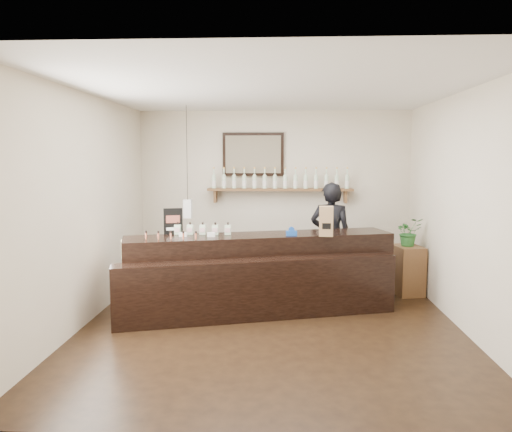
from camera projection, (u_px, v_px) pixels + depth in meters
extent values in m
plane|color=black|center=(271.00, 324.00, 6.07)|extent=(5.00, 5.00, 0.00)
plane|color=beige|center=(274.00, 195.00, 8.39)|extent=(4.50, 0.00, 4.50)
plane|color=beige|center=(264.00, 247.00, 3.43)|extent=(4.50, 0.00, 4.50)
plane|color=beige|center=(85.00, 209.00, 6.03)|extent=(0.00, 5.00, 5.00)
plane|color=beige|center=(464.00, 211.00, 5.80)|extent=(0.00, 5.00, 5.00)
plane|color=white|center=(272.00, 90.00, 5.75)|extent=(5.00, 5.00, 0.00)
cube|color=brown|center=(280.00, 190.00, 8.25)|extent=(2.40, 0.25, 0.04)
cube|color=brown|center=(215.00, 196.00, 8.35)|extent=(0.04, 0.20, 0.20)
cube|color=brown|center=(345.00, 197.00, 8.24)|extent=(0.04, 0.20, 0.20)
cube|color=black|center=(253.00, 154.00, 8.30)|extent=(1.02, 0.04, 0.72)
cube|color=#433C2B|center=(253.00, 154.00, 8.28)|extent=(0.92, 0.01, 0.62)
cube|color=white|center=(188.00, 209.00, 7.58)|extent=(0.12, 0.12, 0.28)
cylinder|color=black|center=(187.00, 153.00, 7.49)|extent=(0.01, 0.01, 1.41)
cylinder|color=silver|center=(214.00, 182.00, 8.29)|extent=(0.07, 0.07, 0.20)
cone|color=silver|center=(214.00, 174.00, 8.28)|extent=(0.07, 0.07, 0.05)
cylinder|color=silver|center=(214.00, 171.00, 8.27)|extent=(0.02, 0.02, 0.07)
cylinder|color=gold|center=(214.00, 168.00, 8.26)|extent=(0.03, 0.03, 0.02)
cylinder|color=white|center=(214.00, 183.00, 8.29)|extent=(0.07, 0.07, 0.09)
cylinder|color=silver|center=(224.00, 182.00, 8.28)|extent=(0.07, 0.07, 0.20)
cone|color=silver|center=(224.00, 174.00, 8.27)|extent=(0.07, 0.07, 0.05)
cylinder|color=silver|center=(224.00, 171.00, 8.26)|extent=(0.02, 0.02, 0.07)
cylinder|color=gold|center=(224.00, 168.00, 8.25)|extent=(0.03, 0.03, 0.02)
cylinder|color=white|center=(224.00, 183.00, 8.28)|extent=(0.07, 0.07, 0.09)
cylinder|color=silver|center=(234.00, 182.00, 8.27)|extent=(0.07, 0.07, 0.20)
cone|color=silver|center=(234.00, 174.00, 8.26)|extent=(0.07, 0.07, 0.05)
cylinder|color=silver|center=(234.00, 171.00, 8.25)|extent=(0.02, 0.02, 0.07)
cylinder|color=gold|center=(234.00, 168.00, 8.25)|extent=(0.03, 0.03, 0.02)
cylinder|color=white|center=(234.00, 183.00, 8.28)|extent=(0.07, 0.07, 0.09)
cylinder|color=silver|center=(244.00, 182.00, 8.26)|extent=(0.07, 0.07, 0.20)
cone|color=silver|center=(244.00, 174.00, 8.25)|extent=(0.07, 0.07, 0.05)
cylinder|color=silver|center=(244.00, 171.00, 8.24)|extent=(0.02, 0.02, 0.07)
cylinder|color=gold|center=(244.00, 168.00, 8.24)|extent=(0.03, 0.03, 0.02)
cylinder|color=white|center=(244.00, 183.00, 8.27)|extent=(0.07, 0.07, 0.09)
cylinder|color=silver|center=(254.00, 182.00, 8.26)|extent=(0.07, 0.07, 0.20)
cone|color=silver|center=(254.00, 174.00, 8.24)|extent=(0.07, 0.07, 0.05)
cylinder|color=silver|center=(254.00, 171.00, 8.23)|extent=(0.02, 0.02, 0.07)
cylinder|color=gold|center=(254.00, 168.00, 8.23)|extent=(0.03, 0.03, 0.02)
cylinder|color=white|center=(254.00, 183.00, 8.26)|extent=(0.07, 0.07, 0.09)
cylinder|color=silver|center=(265.00, 182.00, 8.25)|extent=(0.07, 0.07, 0.20)
cone|color=silver|center=(265.00, 174.00, 8.23)|extent=(0.07, 0.07, 0.05)
cylinder|color=silver|center=(265.00, 171.00, 8.23)|extent=(0.02, 0.02, 0.07)
cylinder|color=gold|center=(265.00, 168.00, 8.22)|extent=(0.03, 0.03, 0.02)
cylinder|color=white|center=(265.00, 183.00, 8.25)|extent=(0.07, 0.07, 0.09)
cylinder|color=silver|center=(275.00, 182.00, 8.24)|extent=(0.07, 0.07, 0.20)
cone|color=silver|center=(275.00, 174.00, 8.23)|extent=(0.07, 0.07, 0.05)
cylinder|color=silver|center=(275.00, 171.00, 8.22)|extent=(0.02, 0.02, 0.07)
cylinder|color=gold|center=(275.00, 168.00, 8.21)|extent=(0.03, 0.03, 0.02)
cylinder|color=white|center=(275.00, 183.00, 8.24)|extent=(0.07, 0.07, 0.09)
cylinder|color=silver|center=(285.00, 182.00, 8.23)|extent=(0.07, 0.07, 0.20)
cone|color=silver|center=(285.00, 175.00, 8.22)|extent=(0.07, 0.07, 0.05)
cylinder|color=silver|center=(285.00, 171.00, 8.21)|extent=(0.02, 0.02, 0.07)
cylinder|color=gold|center=(285.00, 168.00, 8.20)|extent=(0.03, 0.03, 0.02)
cylinder|color=white|center=(285.00, 183.00, 8.23)|extent=(0.07, 0.07, 0.09)
cylinder|color=silver|center=(295.00, 182.00, 8.22)|extent=(0.07, 0.07, 0.20)
cone|color=silver|center=(295.00, 175.00, 8.21)|extent=(0.07, 0.07, 0.05)
cylinder|color=silver|center=(296.00, 171.00, 8.20)|extent=(0.02, 0.02, 0.07)
cylinder|color=gold|center=(296.00, 168.00, 8.20)|extent=(0.03, 0.03, 0.02)
cylinder|color=white|center=(295.00, 183.00, 8.23)|extent=(0.07, 0.07, 0.09)
cylinder|color=silver|center=(306.00, 182.00, 8.21)|extent=(0.07, 0.07, 0.20)
cone|color=silver|center=(306.00, 175.00, 8.20)|extent=(0.07, 0.07, 0.05)
cylinder|color=silver|center=(306.00, 171.00, 8.19)|extent=(0.02, 0.02, 0.07)
cylinder|color=gold|center=(306.00, 168.00, 8.19)|extent=(0.03, 0.03, 0.02)
cylinder|color=white|center=(306.00, 183.00, 8.22)|extent=(0.07, 0.07, 0.09)
cylinder|color=silver|center=(316.00, 182.00, 8.21)|extent=(0.07, 0.07, 0.20)
cone|color=silver|center=(316.00, 175.00, 8.19)|extent=(0.07, 0.07, 0.05)
cylinder|color=silver|center=(316.00, 171.00, 8.18)|extent=(0.02, 0.02, 0.07)
cylinder|color=gold|center=(316.00, 168.00, 8.18)|extent=(0.03, 0.03, 0.02)
cylinder|color=white|center=(316.00, 184.00, 8.21)|extent=(0.07, 0.07, 0.09)
cylinder|color=silver|center=(326.00, 182.00, 8.20)|extent=(0.07, 0.07, 0.20)
cone|color=silver|center=(326.00, 175.00, 8.18)|extent=(0.07, 0.07, 0.05)
cylinder|color=silver|center=(326.00, 171.00, 8.18)|extent=(0.02, 0.02, 0.07)
cylinder|color=gold|center=(327.00, 168.00, 8.17)|extent=(0.03, 0.03, 0.02)
cylinder|color=white|center=(326.00, 184.00, 8.20)|extent=(0.07, 0.07, 0.09)
cylinder|color=silver|center=(337.00, 182.00, 8.19)|extent=(0.07, 0.07, 0.20)
cone|color=silver|center=(337.00, 175.00, 8.17)|extent=(0.07, 0.07, 0.05)
cylinder|color=silver|center=(337.00, 171.00, 8.17)|extent=(0.02, 0.02, 0.07)
cylinder|color=gold|center=(337.00, 168.00, 8.16)|extent=(0.03, 0.03, 0.02)
cylinder|color=white|center=(337.00, 184.00, 8.19)|extent=(0.07, 0.07, 0.09)
cylinder|color=silver|center=(347.00, 182.00, 8.18)|extent=(0.07, 0.07, 0.20)
cone|color=silver|center=(347.00, 175.00, 8.17)|extent=(0.07, 0.07, 0.05)
cylinder|color=silver|center=(347.00, 171.00, 8.16)|extent=(0.02, 0.02, 0.07)
cylinder|color=gold|center=(347.00, 168.00, 8.15)|extent=(0.03, 0.03, 0.02)
cylinder|color=white|center=(347.00, 184.00, 8.18)|extent=(0.07, 0.07, 0.09)
cube|color=black|center=(260.00, 271.00, 6.72)|extent=(3.62, 1.58, 1.00)
cube|color=black|center=(259.00, 289.00, 6.26)|extent=(3.53, 1.28, 0.76)
cube|color=white|center=(183.00, 235.00, 6.48)|extent=(0.10, 0.04, 0.05)
cube|color=white|center=(211.00, 235.00, 6.46)|extent=(0.10, 0.04, 0.05)
cube|color=#ECDF90|center=(127.00, 253.00, 6.29)|extent=(0.12, 0.12, 0.12)
cube|color=#ECDF90|center=(127.00, 244.00, 6.28)|extent=(0.12, 0.12, 0.12)
cube|color=silver|center=(178.00, 229.00, 6.66)|extent=(0.08, 0.08, 0.13)
cube|color=#D6A6A7|center=(177.00, 230.00, 6.61)|extent=(0.07, 0.00, 0.06)
cylinder|color=black|center=(178.00, 223.00, 6.65)|extent=(0.02, 0.02, 0.03)
cube|color=silver|center=(190.00, 229.00, 6.65)|extent=(0.08, 0.08, 0.13)
cube|color=#D6A6A7|center=(190.00, 230.00, 6.60)|extent=(0.07, 0.00, 0.06)
cylinder|color=black|center=(190.00, 223.00, 6.64)|extent=(0.02, 0.02, 0.03)
cube|color=silver|center=(203.00, 230.00, 6.64)|extent=(0.08, 0.08, 0.13)
cube|color=#D6A6A7|center=(202.00, 230.00, 6.59)|extent=(0.07, 0.00, 0.06)
cylinder|color=black|center=(203.00, 223.00, 6.63)|extent=(0.02, 0.02, 0.03)
cube|color=silver|center=(215.00, 230.00, 6.63)|extent=(0.08, 0.08, 0.13)
cube|color=#D6A6A7|center=(215.00, 230.00, 6.58)|extent=(0.07, 0.00, 0.06)
cylinder|color=black|center=(215.00, 223.00, 6.62)|extent=(0.02, 0.02, 0.03)
cube|color=silver|center=(228.00, 230.00, 6.62)|extent=(0.08, 0.08, 0.13)
cube|color=#D6A6A7|center=(228.00, 230.00, 6.58)|extent=(0.07, 0.00, 0.06)
cylinder|color=black|center=(228.00, 224.00, 6.61)|extent=(0.02, 0.02, 0.03)
cylinder|color=#B85C3E|center=(146.00, 250.00, 6.28)|extent=(0.07, 0.07, 0.20)
cone|color=#B85C3E|center=(146.00, 240.00, 6.26)|extent=(0.07, 0.07, 0.05)
cylinder|color=#B85C3E|center=(146.00, 236.00, 6.26)|extent=(0.02, 0.02, 0.07)
cylinder|color=black|center=(146.00, 232.00, 6.25)|extent=(0.03, 0.03, 0.02)
cylinder|color=white|center=(146.00, 252.00, 6.28)|extent=(0.07, 0.07, 0.09)
cylinder|color=#B85C3E|center=(159.00, 250.00, 6.27)|extent=(0.07, 0.07, 0.20)
cone|color=#B85C3E|center=(158.00, 240.00, 6.26)|extent=(0.07, 0.07, 0.05)
cylinder|color=#B85C3E|center=(158.00, 236.00, 6.25)|extent=(0.02, 0.02, 0.07)
cylinder|color=black|center=(158.00, 232.00, 6.24)|extent=(0.03, 0.03, 0.02)
cylinder|color=white|center=(159.00, 252.00, 6.27)|extent=(0.07, 0.07, 0.09)
cylinder|color=#B85C3E|center=(171.00, 251.00, 6.26)|extent=(0.07, 0.07, 0.20)
cone|color=#B85C3E|center=(171.00, 241.00, 6.25)|extent=(0.07, 0.07, 0.05)
cylinder|color=#B85C3E|center=(171.00, 236.00, 6.24)|extent=(0.02, 0.02, 0.07)
cylinder|color=black|center=(171.00, 232.00, 6.24)|extent=(0.03, 0.03, 0.02)
cylinder|color=white|center=(171.00, 252.00, 6.26)|extent=(0.07, 0.07, 0.09)
cylinder|color=#B85C3E|center=(184.00, 251.00, 6.25)|extent=(0.07, 0.07, 0.20)
cone|color=#B85C3E|center=(183.00, 241.00, 6.24)|extent=(0.07, 0.07, 0.05)
cylinder|color=#B85C3E|center=(183.00, 236.00, 6.23)|extent=(0.02, 0.02, 0.07)
cylinder|color=black|center=(183.00, 232.00, 6.23)|extent=(0.03, 0.03, 0.02)
cylinder|color=white|center=(184.00, 252.00, 6.26)|extent=(0.07, 0.07, 0.09)
cylinder|color=#B85C3E|center=(196.00, 251.00, 6.25)|extent=(0.07, 0.07, 0.20)
cone|color=#B85C3E|center=(196.00, 241.00, 6.23)|extent=(0.07, 0.07, 0.05)
cylinder|color=#B85C3E|center=(196.00, 236.00, 6.23)|extent=(0.02, 0.02, 0.07)
cylinder|color=black|center=(196.00, 232.00, 6.22)|extent=(0.03, 0.03, 0.02)
cylinder|color=white|center=(196.00, 252.00, 6.25)|extent=(0.07, 0.07, 0.09)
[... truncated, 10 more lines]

